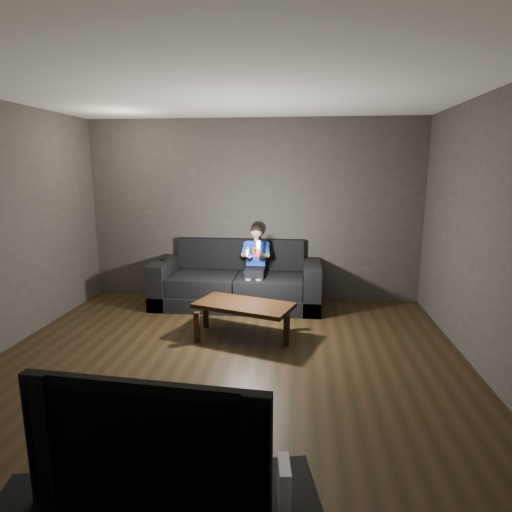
# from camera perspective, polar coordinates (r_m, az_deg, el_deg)

# --- Properties ---
(floor) EXTENTS (5.00, 5.00, 0.00)m
(floor) POSITION_cam_1_polar(r_m,az_deg,el_deg) (4.44, -4.22, -14.91)
(floor) COLOR black
(floor) RESTS_ON ground
(back_wall) EXTENTS (5.00, 0.04, 2.70)m
(back_wall) POSITION_cam_1_polar(r_m,az_deg,el_deg) (6.47, -0.42, 6.07)
(back_wall) COLOR #35312E
(back_wall) RESTS_ON ground
(front_wall) EXTENTS (5.00, 0.04, 2.70)m
(front_wall) POSITION_cam_1_polar(r_m,az_deg,el_deg) (1.70, -20.44, -10.88)
(front_wall) COLOR #35312E
(front_wall) RESTS_ON ground
(right_wall) EXTENTS (0.04, 5.00, 2.70)m
(right_wall) POSITION_cam_1_polar(r_m,az_deg,el_deg) (4.32, 30.13, 1.68)
(right_wall) COLOR #35312E
(right_wall) RESTS_ON ground
(ceiling) EXTENTS (5.00, 5.00, 0.02)m
(ceiling) POSITION_cam_1_polar(r_m,az_deg,el_deg) (4.03, -4.84, 21.89)
(ceiling) COLOR white
(ceiling) RESTS_ON back_wall
(sofa) EXTENTS (2.40, 1.04, 0.93)m
(sofa) POSITION_cam_1_polar(r_m,az_deg,el_deg) (6.32, -2.46, -3.74)
(sofa) COLOR black
(sofa) RESTS_ON floor
(child) EXTENTS (0.41, 0.50, 1.00)m
(child) POSITION_cam_1_polar(r_m,az_deg,el_deg) (6.11, -0.07, -0.17)
(child) COLOR black
(child) RESTS_ON sofa
(wii_remote_red) EXTENTS (0.05, 0.08, 0.21)m
(wii_remote_red) POSITION_cam_1_polar(r_m,az_deg,el_deg) (5.68, 0.28, 1.06)
(wii_remote_red) COLOR red
(wii_remote_red) RESTS_ON child
(nunchuk_white) EXTENTS (0.08, 0.09, 0.14)m
(nunchuk_white) POSITION_cam_1_polar(r_m,az_deg,el_deg) (5.71, -1.16, 0.56)
(nunchuk_white) COLOR white
(nunchuk_white) RESTS_ON child
(wii_remote_black) EXTENTS (0.04, 0.14, 0.03)m
(wii_remote_black) POSITION_cam_1_polar(r_m,az_deg,el_deg) (6.40, -12.23, -0.44)
(wii_remote_black) COLOR black
(wii_remote_black) RESTS_ON sofa
(coffee_table) EXTENTS (1.25, 0.89, 0.41)m
(coffee_table) POSITION_cam_1_polar(r_m,az_deg,el_deg) (5.10, -1.64, -6.91)
(coffee_table) COLOR black
(coffee_table) RESTS_ON floor
(tv) EXTENTS (1.08, 0.22, 0.62)m
(tv) POSITION_cam_1_polar(r_m,az_deg,el_deg) (2.09, -13.29, -22.17)
(tv) COLOR black
(tv) RESTS_ON media_console
(wii_console) EXTENTS (0.07, 0.17, 0.21)m
(wii_console) POSITION_cam_1_polar(r_m,az_deg,el_deg) (2.12, 3.75, -28.15)
(wii_console) COLOR white
(wii_console) RESTS_ON media_console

